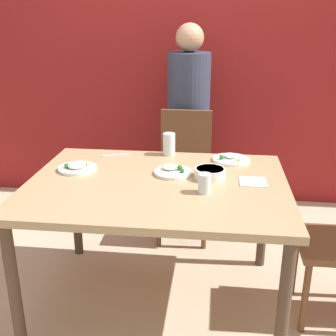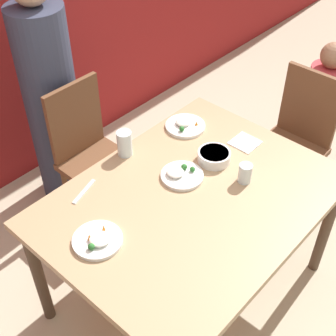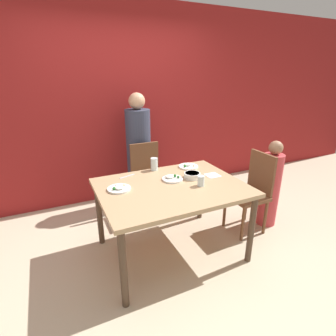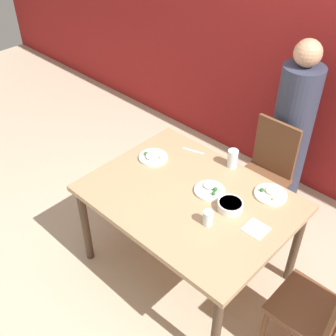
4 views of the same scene
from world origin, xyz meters
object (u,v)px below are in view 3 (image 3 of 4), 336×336
(chair_adult_spot, at_px, (148,178))
(person_adult, at_px, (139,155))
(chair_child_spot, at_px, (252,190))
(bowl_curry, at_px, (192,175))
(plate_rice_adult, at_px, (119,188))
(glass_water_tall, at_px, (201,181))
(person_child, at_px, (270,187))

(chair_adult_spot, xyz_separation_m, person_adult, (-0.00, 0.33, 0.21))
(chair_child_spot, relative_size, bowl_curry, 5.55)
(plate_rice_adult, bearing_deg, chair_adult_spot, 52.61)
(glass_water_tall, bearing_deg, chair_adult_spot, 100.07)
(chair_child_spot, relative_size, person_adult, 0.61)
(chair_child_spot, bearing_deg, chair_adult_spot, -132.19)
(bowl_curry, distance_m, plate_rice_adult, 0.77)
(bowl_curry, height_order, plate_rice_adult, bowl_curry)
(bowl_curry, bearing_deg, person_child, -4.81)
(chair_child_spot, bearing_deg, bowl_curry, -96.60)
(person_child, bearing_deg, bowl_curry, 175.19)
(chair_adult_spot, relative_size, chair_child_spot, 1.00)
(chair_child_spot, height_order, glass_water_tall, chair_child_spot)
(plate_rice_adult, bearing_deg, person_child, -3.97)
(chair_child_spot, xyz_separation_m, bowl_curry, (-0.76, 0.09, 0.28))
(chair_adult_spot, height_order, person_child, person_child)
(person_child, height_order, glass_water_tall, person_child)
(chair_adult_spot, bearing_deg, glass_water_tall, -79.93)
(person_child, relative_size, glass_water_tall, 10.46)
(person_child, distance_m, glass_water_tall, 1.12)
(plate_rice_adult, distance_m, glass_water_tall, 0.78)
(chair_child_spot, height_order, plate_rice_adult, chair_child_spot)
(chair_child_spot, bearing_deg, glass_water_tall, -81.38)
(chair_adult_spot, xyz_separation_m, chair_child_spot, (0.96, -0.87, 0.00))
(person_adult, xyz_separation_m, glass_water_tall, (0.18, -1.32, 0.10))
(chair_child_spot, distance_m, bowl_curry, 0.82)
(chair_child_spot, distance_m, person_adult, 1.55)
(chair_child_spot, height_order, person_adult, person_adult)
(person_child, bearing_deg, chair_adult_spot, 145.05)
(plate_rice_adult, bearing_deg, glass_water_tall, -18.21)
(chair_adult_spot, distance_m, person_adult, 0.39)
(person_child, xyz_separation_m, plate_rice_adult, (-1.81, 0.13, 0.28))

